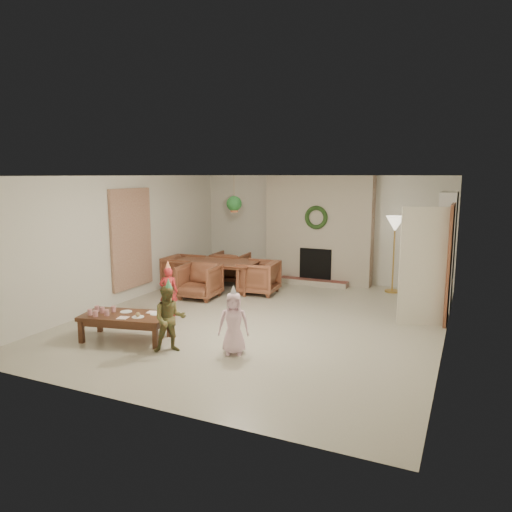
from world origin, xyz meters
The scene contains 56 objects.
floor centered at (0.00, 0.00, 0.00)m, with size 7.00×7.00×0.00m, color #B7B29E.
ceiling centered at (0.00, 0.00, 2.50)m, with size 7.00×7.00×0.00m, color white.
wall_back centered at (0.00, 3.50, 1.25)m, with size 7.00×7.00×0.00m, color silver.
wall_front centered at (0.00, -3.50, 1.25)m, with size 7.00×7.00×0.00m, color silver.
wall_left centered at (-3.00, 0.00, 1.25)m, with size 7.00×7.00×0.00m, color silver.
wall_right centered at (3.00, 0.00, 1.25)m, with size 7.00×7.00×0.00m, color silver.
fireplace_mass centered at (0.00, 3.30, 1.25)m, with size 2.50×0.40×2.50m, color #512415.
fireplace_hearth centered at (0.00, 2.95, 0.06)m, with size 1.60×0.30×0.12m, color maroon.
fireplace_firebox centered at (0.00, 3.12, 0.45)m, with size 0.75×0.12×0.75m, color black.
fireplace_wreath centered at (0.00, 3.07, 1.55)m, with size 0.54×0.54×0.10m, color #1B3714.
floor_lamp_base centered at (1.77, 3.00, 0.02)m, with size 0.31×0.31×0.03m, color gold.
floor_lamp_post centered at (1.77, 3.00, 0.77)m, with size 0.03×0.03×1.49m, color gold.
floor_lamp_shade centered at (1.77, 3.00, 1.49)m, with size 0.40×0.40×0.33m, color beige.
bookshelf_carcass centered at (2.84, 2.30, 1.10)m, with size 0.30×1.00×2.20m, color white.
bookshelf_shelf_a centered at (2.82, 2.30, 0.45)m, with size 0.30×0.92×0.03m, color white.
bookshelf_shelf_b centered at (2.82, 2.30, 0.85)m, with size 0.30×0.92×0.03m, color white.
bookshelf_shelf_c centered at (2.82, 2.30, 1.25)m, with size 0.30×0.92×0.03m, color white.
bookshelf_shelf_d centered at (2.82, 2.30, 1.65)m, with size 0.30×0.92×0.03m, color white.
books_row_lower centered at (2.80, 2.15, 0.59)m, with size 0.20×0.40×0.24m, color maroon.
books_row_mid centered at (2.80, 2.35, 0.99)m, with size 0.20×0.44×0.24m, color navy.
books_row_upper centered at (2.80, 2.20, 1.38)m, with size 0.20×0.36×0.22m, color #A16722.
door_frame centered at (2.96, 1.20, 1.02)m, with size 0.05×0.86×2.04m, color brown.
door_leaf centered at (2.58, 0.82, 1.00)m, with size 0.05×0.80×2.00m, color beige.
curtain_panel centered at (-2.96, 0.20, 1.25)m, with size 0.06×1.20×2.00m, color tan.
dining_table centered at (-1.82, 1.61, 0.32)m, with size 1.84×1.02×0.65m, color brown.
dining_chair_near centered at (-1.76, 0.81, 0.36)m, with size 0.76×0.78×0.71m, color brown.
dining_chair_far centered at (-1.87, 2.42, 0.36)m, with size 0.76×0.78×0.71m, color brown.
dining_chair_left centered at (-2.62, 1.56, 0.36)m, with size 0.76×0.78×0.71m, color brown.
dining_chair_right centered at (-0.81, 1.68, 0.36)m, with size 0.76×0.78×0.71m, color brown.
hanging_plant_cord centered at (-1.30, 1.50, 2.15)m, with size 0.01×0.01×0.70m, color tan.
hanging_plant_pot centered at (-1.30, 1.50, 1.80)m, with size 0.16×0.16×0.12m, color brown.
hanging_plant_foliage centered at (-1.30, 1.50, 1.92)m, with size 0.32×0.32×0.32m, color #16441C.
coffee_table_top centered at (-1.49, -1.84, 0.38)m, with size 1.32×0.66×0.06m, color #4F2C1A.
coffee_table_apron centered at (-1.49, -1.84, 0.30)m, with size 1.22×0.56×0.08m, color #4F2C1A.
coffee_leg_fl centered at (-2.01, -2.23, 0.17)m, with size 0.07×0.07×0.35m, color #4F2C1A.
coffee_leg_fr centered at (-0.84, -1.97, 0.17)m, with size 0.07×0.07×0.35m, color #4F2C1A.
coffee_leg_bl centered at (-2.13, -1.71, 0.17)m, with size 0.07×0.07×0.35m, color #4F2C1A.
coffee_leg_br centered at (-0.96, -1.45, 0.17)m, with size 0.07×0.07×0.35m, color #4F2C1A.
cup_a centered at (-1.95, -2.10, 0.45)m, with size 0.07×0.07×0.09m, color silver.
cup_b centered at (-1.99, -1.90, 0.45)m, with size 0.07×0.07×0.09m, color silver.
cup_c centered at (-1.82, -2.12, 0.45)m, with size 0.07×0.07×0.09m, color silver.
cup_d centered at (-1.86, -1.92, 0.45)m, with size 0.07×0.07×0.09m, color silver.
cup_e centered at (-1.70, -2.01, 0.45)m, with size 0.07×0.07×0.09m, color silver.
cup_f centered at (-1.74, -1.81, 0.45)m, with size 0.07×0.07×0.09m, color silver.
plate_a centered at (-1.56, -1.73, 0.41)m, with size 0.18×0.18×0.01m, color white.
plate_b centered at (-1.22, -1.88, 0.41)m, with size 0.18×0.18×0.01m, color white.
plate_c centered at (-1.06, -1.64, 0.41)m, with size 0.18×0.18×0.01m, color white.
food_scoop centered at (-1.22, -1.88, 0.45)m, with size 0.07×0.07×0.07m, color tan.
napkin_left centered at (-1.40, -2.01, 0.41)m, with size 0.15×0.15×0.01m, color #FEBDBB.
napkin_right centered at (-1.18, -1.58, 0.41)m, with size 0.15×0.15×0.01m, color #FEBDBB.
child_red centered at (-1.61, -0.51, 0.45)m, with size 0.33×0.21×0.90m, color red.
party_hat_red centered at (-1.61, -0.51, 0.94)m, with size 0.12×0.12×0.17m, color #F4BE51.
child_plaid centered at (-0.58, -1.97, 0.48)m, with size 0.47×0.37×0.97m, color brown.
party_hat_plaid centered at (-0.58, -1.97, 1.00)m, with size 0.11×0.11×0.16m, color #49AC6D.
child_pink centered at (0.29, -1.67, 0.45)m, with size 0.44×0.28×0.89m, color #FCC9DC.
party_hat_pink centered at (0.29, -1.67, 0.93)m, with size 0.12×0.12×0.16m, color silver.
Camera 1 is at (3.28, -7.50, 2.53)m, focal length 33.77 mm.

